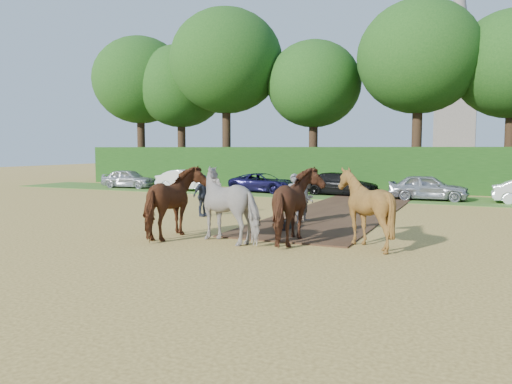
# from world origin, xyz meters

# --- Properties ---
(ground) EXTENTS (120.00, 120.00, 0.00)m
(ground) POSITION_xyz_m (0.00, 0.00, 0.00)
(ground) COLOR gold
(ground) RESTS_ON ground
(earth_strip) EXTENTS (4.50, 17.00, 0.05)m
(earth_strip) POSITION_xyz_m (1.50, 7.00, 0.03)
(earth_strip) COLOR #472D1C
(earth_strip) RESTS_ON ground
(grass_verge) EXTENTS (50.00, 5.00, 0.03)m
(grass_verge) POSITION_xyz_m (0.00, 14.00, 0.01)
(grass_verge) COLOR #38601E
(grass_verge) RESTS_ON ground
(hedgerow) EXTENTS (46.00, 1.60, 3.00)m
(hedgerow) POSITION_xyz_m (0.00, 18.50, 1.50)
(hedgerow) COLOR #14380F
(hedgerow) RESTS_ON ground
(spectator_near) EXTENTS (0.80, 0.97, 1.81)m
(spectator_near) POSITION_xyz_m (0.97, 3.10, 0.90)
(spectator_near) COLOR #BBB393
(spectator_near) RESTS_ON ground
(spectator_far) EXTENTS (0.67, 1.13, 1.80)m
(spectator_far) POSITION_xyz_m (-3.63, 2.77, 0.90)
(spectator_far) COLOR #252932
(spectator_far) RESTS_ON ground
(plough_team) EXTENTS (7.76, 6.02, 2.35)m
(plough_team) POSITION_xyz_m (1.16, -1.44, 1.16)
(plough_team) COLOR #5B2C16
(plough_team) RESTS_ON ground
(parked_cars) EXTENTS (40.97, 3.23, 1.47)m
(parked_cars) POSITION_xyz_m (2.78, 13.99, 0.69)
(parked_cars) COLOR #ABACB2
(parked_cars) RESTS_ON ground
(treeline) EXTENTS (48.70, 10.60, 14.21)m
(treeline) POSITION_xyz_m (-1.69, 21.69, 8.97)
(treeline) COLOR #382616
(treeline) RESTS_ON ground
(church) EXTENTS (5.20, 5.20, 27.00)m
(church) POSITION_xyz_m (4.00, 55.00, 13.73)
(church) COLOR slate
(church) RESTS_ON ground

